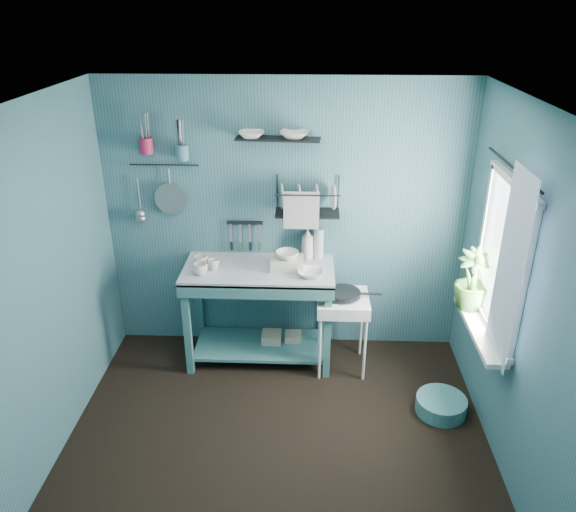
{
  "coord_description": "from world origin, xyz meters",
  "views": [
    {
      "loc": [
        0.21,
        -3.18,
        3.07
      ],
      "look_at": [
        0.05,
        0.85,
        1.2
      ],
      "focal_mm": 35.0,
      "sensor_mm": 36.0,
      "label": 1
    }
  ],
  "objects_px": {
    "potted_plant": "(472,280)",
    "storage_tin_small": "(293,343)",
    "dish_rack": "(308,196)",
    "storage_tin_large": "(272,343)",
    "soap_bottle": "(307,243)",
    "wash_tub": "(287,263)",
    "utensil_cup_magenta": "(146,146)",
    "floor_basin": "(441,405)",
    "mug_right": "(201,261)",
    "utensil_cup_teal": "(182,153)",
    "hotplate_stand": "(341,332)",
    "frying_pan": "(343,293)",
    "water_bottle": "(319,243)",
    "mug_left": "(200,269)",
    "colander": "(171,199)",
    "mug_mid": "(214,264)",
    "work_counter": "(260,313)"
  },
  "relations": [
    {
      "from": "soap_bottle",
      "to": "utensil_cup_magenta",
      "type": "relative_size",
      "value": 2.3
    },
    {
      "from": "utensil_cup_magenta",
      "to": "utensil_cup_teal",
      "type": "bearing_deg",
      "value": 0.0
    },
    {
      "from": "colander",
      "to": "mug_left",
      "type": "bearing_deg",
      "value": -53.59
    },
    {
      "from": "mug_mid",
      "to": "water_bottle",
      "type": "distance_m",
      "value": 0.95
    },
    {
      "from": "mug_mid",
      "to": "wash_tub",
      "type": "xyz_separation_m",
      "value": [
        0.63,
        0.04,
        0.0
      ]
    },
    {
      "from": "frying_pan",
      "to": "potted_plant",
      "type": "bearing_deg",
      "value": -18.8
    },
    {
      "from": "dish_rack",
      "to": "storage_tin_large",
      "type": "height_order",
      "value": "dish_rack"
    },
    {
      "from": "water_bottle",
      "to": "utensil_cup_magenta",
      "type": "xyz_separation_m",
      "value": [
        -1.46,
        0.0,
        0.86
      ]
    },
    {
      "from": "hotplate_stand",
      "to": "storage_tin_small",
      "type": "bearing_deg",
      "value": 146.55
    },
    {
      "from": "mug_left",
      "to": "floor_basin",
      "type": "height_order",
      "value": "mug_left"
    },
    {
      "from": "mug_right",
      "to": "storage_tin_small",
      "type": "bearing_deg",
      "value": 5.71
    },
    {
      "from": "utensil_cup_magenta",
      "to": "potted_plant",
      "type": "xyz_separation_m",
      "value": [
        2.65,
        -0.68,
        -0.86
      ]
    },
    {
      "from": "hotplate_stand",
      "to": "potted_plant",
      "type": "distance_m",
      "value": 1.25
    },
    {
      "from": "mug_mid",
      "to": "colander",
      "type": "xyz_separation_m",
      "value": [
        -0.4,
        0.31,
        0.48
      ]
    },
    {
      "from": "mug_right",
      "to": "colander",
      "type": "height_order",
      "value": "colander"
    },
    {
      "from": "wash_tub",
      "to": "floor_basin",
      "type": "relative_size",
      "value": 0.69
    },
    {
      "from": "mug_right",
      "to": "utensil_cup_magenta",
      "type": "distance_m",
      "value": 1.08
    },
    {
      "from": "frying_pan",
      "to": "dish_rack",
      "type": "bearing_deg",
      "value": 137.42
    },
    {
      "from": "storage_tin_large",
      "to": "storage_tin_small",
      "type": "distance_m",
      "value": 0.2
    },
    {
      "from": "mug_left",
      "to": "mug_right",
      "type": "height_order",
      "value": "same"
    },
    {
      "from": "mug_right",
      "to": "soap_bottle",
      "type": "xyz_separation_m",
      "value": [
        0.92,
        0.2,
        0.1
      ]
    },
    {
      "from": "soap_bottle",
      "to": "frying_pan",
      "type": "distance_m",
      "value": 0.56
    },
    {
      "from": "water_bottle",
      "to": "hotplate_stand",
      "type": "relative_size",
      "value": 0.39
    },
    {
      "from": "utensil_cup_teal",
      "to": "colander",
      "type": "distance_m",
      "value": 0.44
    },
    {
      "from": "potted_plant",
      "to": "storage_tin_small",
      "type": "height_order",
      "value": "potted_plant"
    },
    {
      "from": "soap_bottle",
      "to": "storage_tin_small",
      "type": "bearing_deg",
      "value": -135.0
    },
    {
      "from": "wash_tub",
      "to": "potted_plant",
      "type": "relative_size",
      "value": 0.57
    },
    {
      "from": "storage_tin_large",
      "to": "dish_rack",
      "type": "bearing_deg",
      "value": 21.28
    },
    {
      "from": "soap_bottle",
      "to": "frying_pan",
      "type": "bearing_deg",
      "value": -45.52
    },
    {
      "from": "wash_tub",
      "to": "utensil_cup_magenta",
      "type": "bearing_deg",
      "value": 168.5
    },
    {
      "from": "utensil_cup_teal",
      "to": "potted_plant",
      "type": "xyz_separation_m",
      "value": [
        2.35,
        -0.68,
        -0.8
      ]
    },
    {
      "from": "soap_bottle",
      "to": "storage_tin_small",
      "type": "height_order",
      "value": "soap_bottle"
    },
    {
      "from": "potted_plant",
      "to": "water_bottle",
      "type": "bearing_deg",
      "value": 150.46
    },
    {
      "from": "potted_plant",
      "to": "mug_right",
      "type": "bearing_deg",
      "value": 168.42
    },
    {
      "from": "wash_tub",
      "to": "utensil_cup_magenta",
      "type": "xyz_separation_m",
      "value": [
        -1.19,
        0.24,
        0.95
      ]
    },
    {
      "from": "frying_pan",
      "to": "floor_basin",
      "type": "relative_size",
      "value": 0.74
    },
    {
      "from": "soap_bottle",
      "to": "utensil_cup_teal",
      "type": "bearing_deg",
      "value": 178.77
    },
    {
      "from": "potted_plant",
      "to": "utensil_cup_teal",
      "type": "bearing_deg",
      "value": 163.97
    },
    {
      "from": "wash_tub",
      "to": "floor_basin",
      "type": "bearing_deg",
      "value": -28.73
    },
    {
      "from": "hotplate_stand",
      "to": "storage_tin_small",
      "type": "relative_size",
      "value": 3.57
    },
    {
      "from": "colander",
      "to": "storage_tin_large",
      "type": "height_order",
      "value": "colander"
    },
    {
      "from": "mug_mid",
      "to": "dish_rack",
      "type": "height_order",
      "value": "dish_rack"
    },
    {
      "from": "mug_right",
      "to": "utensil_cup_magenta",
      "type": "xyz_separation_m",
      "value": [
        -0.44,
        0.22,
        0.96
      ]
    },
    {
      "from": "soap_bottle",
      "to": "utensil_cup_magenta",
      "type": "bearing_deg",
      "value": 179.04
    },
    {
      "from": "mug_left",
      "to": "storage_tin_small",
      "type": "relative_size",
      "value": 0.61
    },
    {
      "from": "utensil_cup_magenta",
      "to": "utensil_cup_teal",
      "type": "height_order",
      "value": "utensil_cup_magenta"
    },
    {
      "from": "mug_right",
      "to": "floor_basin",
      "type": "xyz_separation_m",
      "value": [
        2.03,
        -0.72,
        -0.91
      ]
    },
    {
      "from": "soap_bottle",
      "to": "storage_tin_large",
      "type": "distance_m",
      "value": 1.03
    },
    {
      "from": "work_counter",
      "to": "mug_right",
      "type": "bearing_deg",
      "value": 178.68
    },
    {
      "from": "mug_right",
      "to": "frying_pan",
      "type": "bearing_deg",
      "value": -5.64
    }
  ]
}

